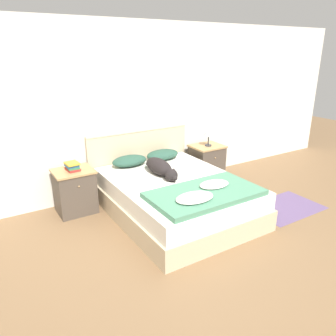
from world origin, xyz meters
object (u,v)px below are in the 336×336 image
at_px(nightstand_left, 75,191).
at_px(table_lamp, 209,133).
at_px(dog, 161,168).
at_px(book_stack, 72,166).
at_px(pillow_left, 130,161).
at_px(nightstand_right, 207,163).
at_px(bed, 176,197).
at_px(pillow_right, 163,155).

bearing_deg(nightstand_left, table_lamp, -0.60).
xyz_separation_m(nightstand_left, dog, (1.06, -0.52, 0.30)).
height_order(dog, book_stack, book_stack).
relative_size(nightstand_left, pillow_left, 1.15).
bearing_deg(nightstand_right, bed, -145.32).
bearing_deg(pillow_right, pillow_left, 180.00).
height_order(pillow_right, dog, dog).
xyz_separation_m(nightstand_left, pillow_left, (0.86, 0.04, 0.28)).
height_order(pillow_left, pillow_right, same).
bearing_deg(nightstand_right, dog, -156.98).
relative_size(nightstand_right, book_stack, 2.71).
distance_m(nightstand_right, pillow_right, 0.90).
bearing_deg(pillow_right, bed, -109.04).
bearing_deg(pillow_right, dog, -123.31).
xyz_separation_m(nightstand_right, table_lamp, (0.00, -0.02, 0.53)).
xyz_separation_m(nightstand_right, dog, (-1.22, -0.52, 0.30)).
distance_m(nightstand_right, book_stack, 2.32).
relative_size(nightstand_right, table_lamp, 2.04).
height_order(nightstand_left, dog, dog).
relative_size(pillow_right, table_lamp, 1.78).
bearing_deg(book_stack, dog, -25.63).
bearing_deg(pillow_left, book_stack, -176.83).
relative_size(bed, pillow_left, 3.89).
distance_m(nightstand_left, pillow_left, 0.90).
relative_size(pillow_left, dog, 0.66).
xyz_separation_m(bed, pillow_left, (-0.29, 0.83, 0.33)).
bearing_deg(nightstand_right, nightstand_left, 180.00).
distance_m(dog, table_lamp, 1.34).
relative_size(nightstand_left, dog, 0.76).
xyz_separation_m(bed, nightstand_left, (-1.14, 0.79, 0.06)).
height_order(book_stack, table_lamp, table_lamp).
xyz_separation_m(dog, book_stack, (-1.07, 0.51, 0.06)).
xyz_separation_m(nightstand_left, pillow_right, (1.43, 0.04, 0.28)).
bearing_deg(dog, pillow_left, 110.19).
distance_m(nightstand_right, table_lamp, 0.53).
bearing_deg(book_stack, bed, -34.30).
height_order(bed, nightstand_right, nightstand_right).
relative_size(nightstand_left, pillow_right, 1.15).
xyz_separation_m(nightstand_left, book_stack, (-0.00, -0.01, 0.36)).
xyz_separation_m(pillow_left, pillow_right, (0.57, 0.00, 0.00)).
height_order(bed, pillow_right, pillow_right).
xyz_separation_m(bed, book_stack, (-1.15, 0.78, 0.42)).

